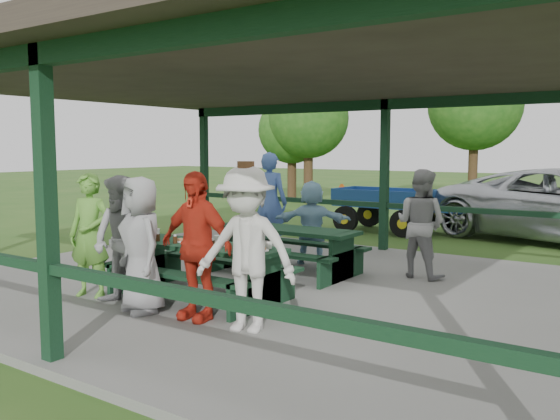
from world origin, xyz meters
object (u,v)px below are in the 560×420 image
Objects in this scene: contestant_white_fedora at (246,249)px; spectator_grey at (421,223)px; spectator_blue at (270,202)px; contestant_green at (90,235)px; farm_trailer at (385,209)px; contestant_grey_left at (122,241)px; picnic_table_far at (285,244)px; contestant_grey_mid at (141,245)px; spectator_lblue at (312,222)px; contestant_red at (196,246)px; picnic_table_near at (200,264)px.

contestant_white_fedora is 1.11× the size of spectator_grey.
contestant_white_fedora is 0.97× the size of spectator_blue.
contestant_green reaches higher than farm_trailer.
farm_trailer is (-0.37, 8.92, -0.36)m from contestant_grey_left.
picnic_table_far is 1.29× the size of contestant_white_fedora.
spectator_blue reaches higher than contestant_grey_mid.
spectator_grey is (0.57, 3.76, -0.07)m from contestant_white_fedora.
contestant_green is 1.16× the size of spectator_lblue.
contestant_white_fedora is (1.54, 0.13, 0.08)m from contestant_grey_mid.
contestant_grey_left is at bearing -176.03° from contestant_red.
contestant_white_fedora is 1.29× the size of spectator_lblue.
spectator_blue is at bearing -93.79° from farm_trailer.
contestant_grey_left is 8.93m from farm_trailer.
spectator_grey is (1.99, 2.96, 0.39)m from picnic_table_near.
picnic_table_near is 1.47× the size of contestant_grey_mid.
spectator_lblue is at bearing 147.19° from spectator_blue.
spectator_blue reaches higher than spectator_lblue.
contestant_red is at bearing -16.68° from contestant_green.
spectator_grey is (1.99, 0.04, 0.12)m from spectator_lblue.
contestant_green is at bearing 179.58° from contestant_red.
picnic_table_far is 2.97m from contestant_grey_left.
contestant_green is at bearing 56.47° from spectator_grey.
contestant_grey_left is 0.43m from contestant_grey_mid.
spectator_blue is 3.32m from spectator_grey.
contestant_green is 2.73m from contestant_white_fedora.
picnic_table_far is 2.97m from contestant_grey_mid.
contestant_grey_mid is at bearing -97.29° from picnic_table_near.
picnic_table_far is at bearing 122.10° from spectator_blue.
spectator_blue is at bearing 132.85° from picnic_table_far.
spectator_grey is at bearing -59.42° from farm_trailer.
picnic_table_far is 0.96m from spectator_lblue.
spectator_lblue is at bearing 90.01° from picnic_table_near.
contestant_red is (1.95, 0.02, 0.04)m from contestant_green.
contestant_grey_left is 4.60m from spectator_grey.
contestant_green is at bearing -167.08° from contestant_grey_mid.
contestant_white_fedora is 0.56× the size of farm_trailer.
spectator_grey is at bearing 69.22° from contestant_red.
spectator_blue is (-1.34, 1.44, 0.51)m from picnic_table_far.
spectator_lblue is (0.55, 3.80, -0.11)m from contestant_grey_left.
contestant_white_fedora reaches higher than contestant_grey_left.
contestant_white_fedora reaches higher than spectator_lblue.
contestant_green is 0.96× the size of contestant_red.
picnic_table_far is at bearing 88.51° from picnic_table_near.
picnic_table_far is at bearing 68.51° from spectator_lblue.
spectator_grey reaches higher than picnic_table_far.
spectator_grey reaches higher than picnic_table_near.
contestant_red reaches higher than farm_trailer.
contestant_white_fedora reaches higher than contestant_green.
contestant_red reaches higher than contestant_green.
contestant_green is 1.01× the size of contestant_grey_mid.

